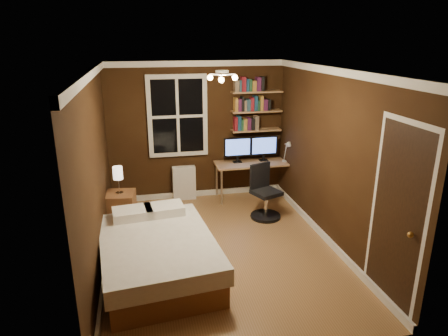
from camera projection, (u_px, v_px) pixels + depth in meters
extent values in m
plane|color=brown|center=(221.00, 249.00, 5.69)|extent=(4.20, 4.20, 0.00)
cube|color=black|center=(197.00, 131.00, 7.26)|extent=(3.20, 0.04, 2.50)
cube|color=black|center=(95.00, 174.00, 4.98)|extent=(0.04, 4.20, 2.50)
cube|color=black|center=(332.00, 158.00, 5.63)|extent=(0.04, 4.20, 2.50)
cube|color=white|center=(220.00, 69.00, 4.92)|extent=(3.20, 4.20, 0.02)
cube|color=white|center=(178.00, 116.00, 7.06)|extent=(1.06, 0.06, 1.46)
sphere|color=#C88C3B|center=(411.00, 235.00, 3.97)|extent=(0.06, 0.06, 0.06)
cube|color=tan|center=(256.00, 130.00, 7.36)|extent=(0.92, 0.22, 0.03)
cube|color=tan|center=(257.00, 111.00, 7.25)|extent=(0.92, 0.22, 0.03)
cube|color=tan|center=(257.00, 92.00, 7.14)|extent=(0.92, 0.22, 0.03)
cube|color=brown|center=(159.00, 265.00, 5.03)|extent=(1.46, 1.95, 0.29)
cube|color=silver|center=(157.00, 247.00, 4.95)|extent=(1.54, 2.01, 0.22)
cube|color=white|center=(133.00, 213.00, 5.47)|extent=(0.57, 0.42, 0.13)
cube|color=white|center=(164.00, 209.00, 5.61)|extent=(0.57, 0.42, 0.13)
cube|color=brown|center=(121.00, 210.00, 6.32)|extent=(0.50, 0.50, 0.56)
cube|color=silver|center=(184.00, 183.00, 7.38)|extent=(0.42, 0.15, 0.63)
cube|color=tan|center=(254.00, 163.00, 7.37)|extent=(1.44, 0.54, 0.04)
cylinder|color=beige|center=(222.00, 187.00, 7.13)|extent=(0.04, 0.04, 0.65)
cylinder|color=beige|center=(291.00, 182.00, 7.39)|extent=(0.04, 0.04, 0.65)
cylinder|color=beige|center=(217.00, 179.00, 7.56)|extent=(0.04, 0.04, 0.65)
cylinder|color=beige|center=(283.00, 174.00, 7.82)|extent=(0.04, 0.04, 0.65)
cylinder|color=black|center=(265.00, 216.00, 6.69)|extent=(0.50, 0.50, 0.05)
cylinder|color=silver|center=(266.00, 205.00, 6.62)|extent=(0.06, 0.06, 0.37)
cube|color=black|center=(266.00, 193.00, 6.56)|extent=(0.53, 0.53, 0.06)
cube|color=black|center=(260.00, 175.00, 6.62)|extent=(0.38, 0.18, 0.43)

